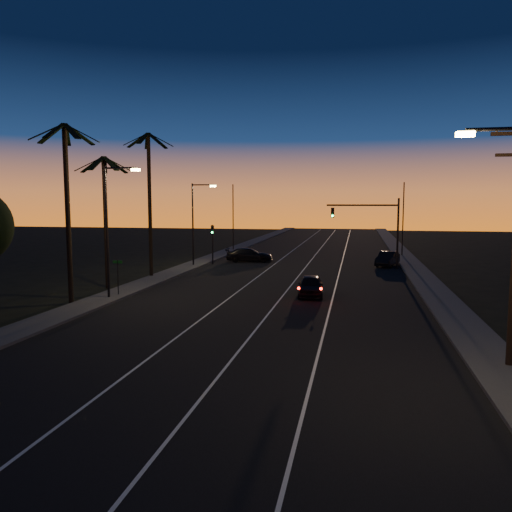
% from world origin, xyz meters
% --- Properties ---
extents(ground, '(220.00, 220.00, 0.00)m').
position_xyz_m(ground, '(0.00, 0.00, 0.00)').
color(ground, black).
rests_on(ground, ground).
extents(road, '(20.00, 170.00, 0.01)m').
position_xyz_m(road, '(0.00, 30.00, 0.01)').
color(road, black).
rests_on(road, ground).
extents(sidewalk_left, '(2.40, 170.00, 0.16)m').
position_xyz_m(sidewalk_left, '(-11.20, 30.00, 0.08)').
color(sidewalk_left, '#383735').
rests_on(sidewalk_left, ground).
extents(sidewalk_right, '(2.40, 170.00, 0.16)m').
position_xyz_m(sidewalk_right, '(11.20, 30.00, 0.08)').
color(sidewalk_right, '#383735').
rests_on(sidewalk_right, ground).
extents(lane_stripe_left, '(0.12, 160.00, 0.01)m').
position_xyz_m(lane_stripe_left, '(-3.00, 30.00, 0.02)').
color(lane_stripe_left, silver).
rests_on(lane_stripe_left, road).
extents(lane_stripe_mid, '(0.12, 160.00, 0.01)m').
position_xyz_m(lane_stripe_mid, '(0.50, 30.00, 0.02)').
color(lane_stripe_mid, silver).
rests_on(lane_stripe_mid, road).
extents(lane_stripe_right, '(0.12, 160.00, 0.01)m').
position_xyz_m(lane_stripe_right, '(4.00, 30.00, 0.02)').
color(lane_stripe_right, silver).
rests_on(lane_stripe_right, road).
extents(palm_near, '(4.25, 4.16, 11.53)m').
position_xyz_m(palm_near, '(-12.60, 18.00, 7.07)').
color(palm_near, black).
rests_on(palm_near, ground).
extents(palm_mid, '(4.25, 4.16, 10.03)m').
position_xyz_m(palm_mid, '(-13.20, 24.00, 6.25)').
color(palm_mid, black).
rests_on(palm_mid, ground).
extents(palm_far, '(4.25, 4.16, 12.53)m').
position_xyz_m(palm_far, '(-12.20, 30.00, 7.61)').
color(palm_far, black).
rests_on(palm_far, ground).
extents(streetlight_left_near, '(2.55, 0.26, 9.00)m').
position_xyz_m(streetlight_left_near, '(-10.70, 20.00, 5.32)').
color(streetlight_left_near, black).
rests_on(streetlight_left_near, ground).
extents(streetlight_left_far, '(2.55, 0.26, 8.50)m').
position_xyz_m(streetlight_left_far, '(-10.69, 38.00, 5.06)').
color(streetlight_left_far, black).
rests_on(streetlight_left_far, ground).
extents(street_sign, '(0.70, 0.06, 2.60)m').
position_xyz_m(street_sign, '(-10.80, 21.00, 1.66)').
color(street_sign, black).
rests_on(street_sign, ground).
extents(signal_mast, '(7.10, 0.41, 7.00)m').
position_xyz_m(signal_mast, '(7.14, 39.99, 4.78)').
color(signal_mast, black).
rests_on(signal_mast, ground).
extents(signal_post, '(0.28, 0.37, 4.20)m').
position_xyz_m(signal_post, '(-9.50, 39.98, 2.89)').
color(signal_post, black).
rests_on(signal_post, ground).
extents(far_pole_left, '(0.14, 0.14, 9.00)m').
position_xyz_m(far_pole_left, '(-11.00, 55.00, 4.50)').
color(far_pole_left, black).
rests_on(far_pole_left, ground).
extents(far_pole_right, '(0.14, 0.14, 9.00)m').
position_xyz_m(far_pole_right, '(11.00, 52.00, 4.50)').
color(far_pole_right, black).
rests_on(far_pole_right, ground).
extents(lead_car, '(2.00, 4.86, 1.45)m').
position_xyz_m(lead_car, '(2.42, 23.93, 0.74)').
color(lead_car, black).
rests_on(lead_car, road).
extents(right_car, '(2.82, 4.83, 1.51)m').
position_xyz_m(right_car, '(8.71, 42.07, 0.76)').
color(right_car, black).
rests_on(right_car, road).
extents(cross_car, '(5.51, 3.01, 1.51)m').
position_xyz_m(cross_car, '(-6.16, 43.00, 0.77)').
color(cross_car, black).
rests_on(cross_car, road).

